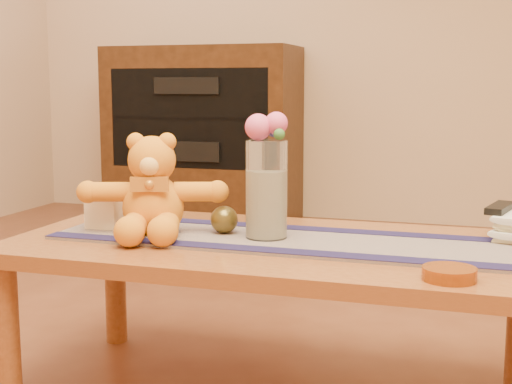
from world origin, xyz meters
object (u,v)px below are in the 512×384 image
(teddy_bear, at_px, (153,186))
(book_bottom, at_px, (499,234))
(pillar_candle, at_px, (106,208))
(bronze_ball, at_px, (224,220))
(glass_vase, at_px, (267,189))
(tv_remote, at_px, (500,208))
(amber_dish, at_px, (449,274))

(teddy_bear, bearing_deg, book_bottom, -3.12)
(pillar_candle, height_order, bronze_ball, pillar_candle)
(glass_vase, distance_m, bronze_ball, 0.16)
(glass_vase, relative_size, tv_remote, 1.62)
(teddy_bear, xyz_separation_m, pillar_candle, (-0.17, 0.04, -0.07))
(book_bottom, bearing_deg, glass_vase, -148.87)
(teddy_bear, height_order, amber_dish, teddy_bear)
(pillar_candle, xyz_separation_m, tv_remote, (1.07, 0.21, 0.02))
(teddy_bear, bearing_deg, pillar_candle, 149.00)
(pillar_candle, height_order, tv_remote, pillar_candle)
(book_bottom, xyz_separation_m, amber_dish, (-0.11, -0.48, 0.00))
(bronze_ball, bearing_deg, book_bottom, 15.52)
(bronze_ball, xyz_separation_m, amber_dish, (0.61, -0.28, -0.03))
(glass_vase, xyz_separation_m, tv_remote, (0.59, 0.21, -0.05))
(pillar_candle, distance_m, bronze_ball, 0.35)
(teddy_bear, relative_size, glass_vase, 1.47)
(book_bottom, bearing_deg, tv_remote, -93.00)
(book_bottom, height_order, amber_dish, amber_dish)
(teddy_bear, distance_m, tv_remote, 0.94)
(pillar_candle, bearing_deg, teddy_bear, -12.33)
(pillar_candle, relative_size, book_bottom, 0.50)
(amber_dish, bearing_deg, teddy_bear, 164.22)
(pillar_candle, distance_m, glass_vase, 0.49)
(book_bottom, relative_size, amber_dish, 1.93)
(tv_remote, xyz_separation_m, amber_dish, (-0.11, -0.47, -0.07))
(tv_remote, bearing_deg, bronze_ball, -151.32)
(glass_vase, distance_m, tv_remote, 0.63)
(teddy_bear, xyz_separation_m, book_bottom, (0.91, 0.25, -0.13))
(teddy_bear, height_order, glass_vase, same)
(teddy_bear, distance_m, pillar_candle, 0.19)
(pillar_candle, relative_size, tv_remote, 0.69)
(bronze_ball, distance_m, tv_remote, 0.74)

